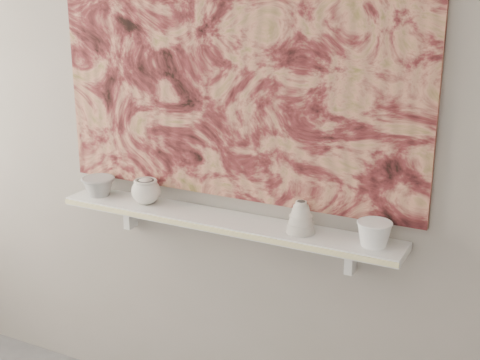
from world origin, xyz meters
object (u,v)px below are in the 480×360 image
Objects in this scene: bowl_grey at (98,186)px; bell_vessel at (301,217)px; bowl_white at (374,233)px; shelf at (224,222)px; painting at (233,55)px; cup_cream at (146,191)px.

bowl_grey is 1.19× the size of bell_vessel.
bowl_grey is 1.15× the size of bowl_white.
shelf is 0.93× the size of painting.
painting is 12.80× the size of cup_cream.
bell_vessel is 0.27m from bowl_white.
painting is (0.00, 0.08, 0.62)m from shelf.
bowl_white is (1.18, 0.00, 0.00)m from bowl_grey.
bowl_grey is at bearing 180.00° from cup_cream.
cup_cream is at bearing 0.00° from bowl_grey.
bowl_grey is (-0.60, -0.08, -0.57)m from painting.
shelf is at bearing 180.00° from bell_vessel.
shelf is 11.41× the size of bowl_white.
cup_cream reaches higher than bowl_white.
shelf is 11.85× the size of bell_vessel.
bell_vessel is at bearing 0.00° from bowl_grey.
painting is 10.64× the size of bowl_grey.
bell_vessel reaches higher than cup_cream.
bell_vessel is (0.32, 0.00, 0.07)m from shelf.
bowl_white is (0.27, 0.00, -0.01)m from bell_vessel.
shelf is 0.36m from cup_cream.
bowl_white is at bearing 0.00° from bell_vessel.
bell_vessel is at bearing -14.30° from painting.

